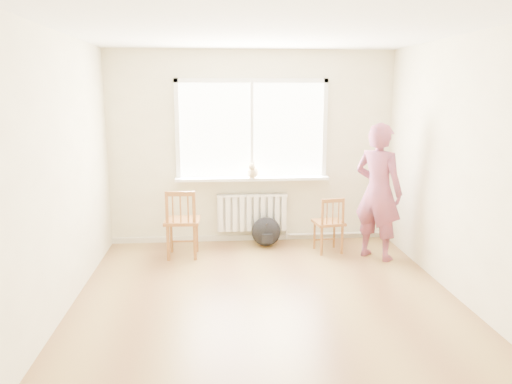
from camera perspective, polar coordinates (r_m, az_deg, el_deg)
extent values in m
plane|color=olive|center=(5.23, 1.40, -12.65)|extent=(4.50, 4.50, 0.00)
plane|color=white|center=(4.81, 1.56, 18.18)|extent=(4.50, 4.50, 0.00)
cube|color=beige|center=(7.06, -0.50, 5.06)|extent=(4.00, 0.01, 2.70)
cube|color=white|center=(7.02, -0.49, 7.07)|extent=(2.00, 0.02, 1.30)
cube|color=white|center=(6.98, -0.49, 12.63)|extent=(2.12, 0.05, 0.06)
cube|color=white|center=(7.00, -8.98, 6.92)|extent=(0.06, 0.05, 1.42)
cube|color=white|center=(7.15, 7.85, 7.05)|extent=(0.06, 0.05, 1.42)
cube|color=white|center=(7.00, -0.48, 7.06)|extent=(0.04, 0.05, 1.30)
cube|color=white|center=(7.01, -0.43, 1.55)|extent=(2.15, 0.22, 0.04)
cube|color=white|center=(7.17, -0.46, -2.35)|extent=(1.00, 0.02, 0.55)
cube|color=white|center=(7.13, -0.43, -2.44)|extent=(1.00, 0.10, 0.51)
cube|color=white|center=(7.07, -0.43, -0.40)|extent=(1.00, 0.12, 0.03)
cylinder|color=silver|center=(7.45, 9.22, -4.72)|extent=(1.40, 0.04, 0.04)
cube|color=beige|center=(7.31, -0.47, -5.21)|extent=(4.00, 0.03, 0.08)
cube|color=olive|center=(6.57, -8.43, -3.27)|extent=(0.46, 0.44, 0.04)
cylinder|color=olive|center=(6.79, -6.79, -4.86)|extent=(0.04, 0.04, 0.48)
cylinder|color=olive|center=(6.82, -9.66, -4.86)|extent=(0.04, 0.04, 0.48)
cylinder|color=olive|center=(6.46, -7.00, -5.71)|extent=(0.04, 0.04, 0.48)
cylinder|color=olive|center=(6.50, -10.02, -5.70)|extent=(0.04, 0.04, 0.48)
cylinder|color=olive|center=(6.40, -7.05, -3.88)|extent=(0.04, 0.04, 0.91)
cylinder|color=olive|center=(6.44, -10.08, -3.89)|extent=(0.04, 0.04, 0.91)
cube|color=olive|center=(6.32, -8.68, -0.20)|extent=(0.37, 0.05, 0.06)
cylinder|color=olive|center=(6.35, -7.77, -1.89)|extent=(0.02, 0.02, 0.36)
cylinder|color=olive|center=(6.36, -8.63, -1.90)|extent=(0.02, 0.02, 0.36)
cylinder|color=olive|center=(6.37, -9.49, -1.90)|extent=(0.02, 0.02, 0.36)
cube|color=olive|center=(6.78, 8.29, -3.47)|extent=(0.42, 0.41, 0.04)
cylinder|color=olive|center=(7.01, 8.93, -4.70)|extent=(0.03, 0.03, 0.40)
cylinder|color=olive|center=(6.92, 6.70, -4.87)|extent=(0.03, 0.03, 0.40)
cylinder|color=olive|center=(6.76, 9.82, -5.35)|extent=(0.03, 0.03, 0.40)
cylinder|color=olive|center=(6.66, 7.51, -5.54)|extent=(0.03, 0.03, 0.40)
cylinder|color=olive|center=(6.71, 9.87, -3.88)|extent=(0.04, 0.04, 0.76)
cylinder|color=olive|center=(6.61, 7.55, -4.05)|extent=(0.04, 0.04, 0.76)
cube|color=olive|center=(6.57, 8.81, -0.98)|extent=(0.31, 0.07, 0.05)
cylinder|color=olive|center=(6.64, 9.42, -2.31)|extent=(0.02, 0.02, 0.31)
cylinder|color=olive|center=(6.61, 8.77, -2.35)|extent=(0.02, 0.02, 0.31)
cylinder|color=olive|center=(6.58, 8.11, -2.39)|extent=(0.02, 0.02, 0.31)
imported|color=#B63C6B|center=(6.54, 13.79, 0.03)|extent=(0.75, 0.75, 1.76)
ellipsoid|color=beige|center=(6.93, -0.38, 2.34)|extent=(0.20, 0.27, 0.18)
sphere|color=beige|center=(6.80, -0.48, 2.92)|extent=(0.10, 0.10, 0.10)
cone|color=beige|center=(6.79, -0.71, 3.33)|extent=(0.03, 0.03, 0.04)
cone|color=beige|center=(6.79, -0.26, 3.33)|extent=(0.03, 0.03, 0.04)
cylinder|color=beige|center=(7.06, -0.27, 2.07)|extent=(0.05, 0.16, 0.02)
cylinder|color=beige|center=(6.85, -0.68, 1.85)|extent=(0.02, 0.02, 0.09)
cylinder|color=beige|center=(6.84, -0.23, 1.85)|extent=(0.02, 0.02, 0.09)
ellipsoid|color=black|center=(7.01, 1.17, -4.55)|extent=(0.42, 0.32, 0.41)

